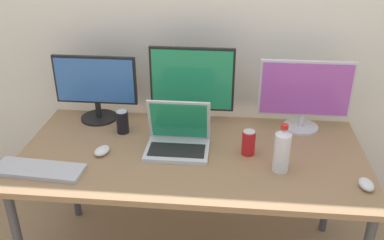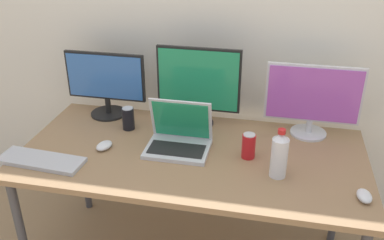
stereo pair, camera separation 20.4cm
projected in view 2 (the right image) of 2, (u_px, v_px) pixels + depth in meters
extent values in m
cube|color=silver|center=(214.00, 13.00, 2.39)|extent=(7.00, 0.08, 2.60)
cylinder|color=#424247|center=(22.00, 237.00, 2.14)|extent=(0.04, 0.04, 0.71)
cylinder|color=#424247|center=(83.00, 162.00, 2.76)|extent=(0.04, 0.04, 0.71)
cylinder|color=#424247|center=(339.00, 193.00, 2.46)|extent=(0.04, 0.04, 0.71)
cube|color=#93704C|center=(192.00, 155.00, 2.13)|extent=(1.71, 0.83, 0.03)
cylinder|color=black|center=(109.00, 113.00, 2.51)|extent=(0.21, 0.21, 0.01)
cylinder|color=black|center=(108.00, 105.00, 2.49)|extent=(0.03, 0.03, 0.09)
cube|color=black|center=(105.00, 76.00, 2.41)|extent=(0.46, 0.02, 0.27)
cube|color=#3366B2|center=(104.00, 77.00, 2.39)|extent=(0.44, 0.01, 0.25)
cylinder|color=black|center=(198.00, 123.00, 2.40)|extent=(0.17, 0.17, 0.01)
cylinder|color=black|center=(198.00, 115.00, 2.38)|extent=(0.03, 0.03, 0.08)
cube|color=black|center=(199.00, 79.00, 2.28)|extent=(0.45, 0.02, 0.35)
cube|color=#1E8C59|center=(198.00, 80.00, 2.27)|extent=(0.43, 0.01, 0.33)
cylinder|color=silver|center=(308.00, 133.00, 2.30)|extent=(0.19, 0.19, 0.01)
cylinder|color=silver|center=(309.00, 126.00, 2.28)|extent=(0.03, 0.03, 0.07)
cube|color=silver|center=(314.00, 94.00, 2.19)|extent=(0.49, 0.02, 0.31)
cube|color=#A54CB2|center=(314.00, 95.00, 2.18)|extent=(0.46, 0.01, 0.28)
cube|color=silver|center=(177.00, 149.00, 2.13)|extent=(0.31, 0.24, 0.02)
cube|color=black|center=(177.00, 149.00, 2.11)|extent=(0.28, 0.13, 0.00)
cube|color=silver|center=(181.00, 119.00, 2.15)|extent=(0.31, 0.07, 0.23)
cube|color=#1E8C59|center=(181.00, 120.00, 2.15)|extent=(0.28, 0.06, 0.21)
cube|color=#B2B2B7|center=(41.00, 160.00, 2.04)|extent=(0.42, 0.17, 0.02)
ellipsoid|color=silver|center=(364.00, 196.00, 1.78)|extent=(0.07, 0.10, 0.04)
ellipsoid|color=silver|center=(104.00, 146.00, 2.15)|extent=(0.09, 0.11, 0.03)
cylinder|color=silver|center=(279.00, 158.00, 1.90)|extent=(0.08, 0.08, 0.19)
cone|color=silver|center=(281.00, 136.00, 1.85)|extent=(0.07, 0.07, 0.03)
cylinder|color=red|center=(282.00, 131.00, 1.84)|extent=(0.03, 0.03, 0.02)
cylinder|color=red|center=(249.00, 146.00, 2.06)|extent=(0.07, 0.07, 0.12)
cylinder|color=silver|center=(249.00, 135.00, 2.03)|extent=(0.06, 0.06, 0.00)
cylinder|color=black|center=(128.00, 119.00, 2.32)|extent=(0.07, 0.07, 0.12)
cylinder|color=silver|center=(127.00, 108.00, 2.29)|extent=(0.06, 0.06, 0.00)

